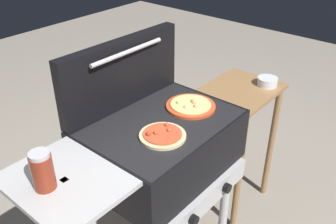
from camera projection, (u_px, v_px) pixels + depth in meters
The scene contains 7 objects.
grill at pixel (159, 151), 1.60m from camera, with size 0.96×0.53×0.90m.
grill_lid_open at pixel (122, 73), 1.58m from camera, with size 0.63×0.09×0.30m.
pizza_pepperoni at pixel (162, 135), 1.43m from camera, with size 0.18×0.18×0.03m.
pizza_cheese at pixel (191, 106), 1.63m from camera, with size 0.22×0.22×0.03m.
sauce_jar at pixel (42, 171), 1.16m from camera, with size 0.07×0.07×0.14m.
prep_table at pixel (236, 125), 2.15m from camera, with size 0.44×0.36×0.79m.
topping_bowl_near at pixel (267, 82), 2.06m from camera, with size 0.11×0.11×0.04m.
Camera 1 is at (-0.98, -0.87, 1.71)m, focal length 39.83 mm.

